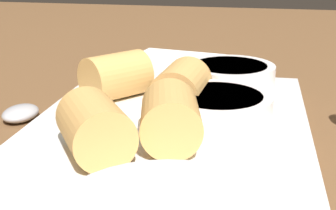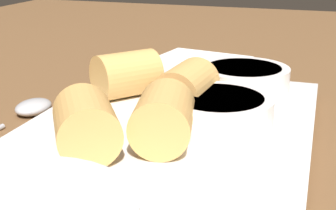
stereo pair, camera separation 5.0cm
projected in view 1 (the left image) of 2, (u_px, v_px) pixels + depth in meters
table_surface at (146, 144)px, 43.68cm from camera, size 180.00×140.00×2.00cm
serving_plate at (168, 133)px, 41.76cm from camera, size 34.99×24.67×1.50cm
roll_front_left at (94, 126)px, 34.96cm from camera, size 7.88×7.42×4.69cm
roll_front_right at (182, 87)px, 44.44cm from camera, size 7.33×5.18×4.69cm
roll_back_left at (170, 116)px, 37.02cm from camera, size 7.53×5.92×4.69cm
roll_back_right at (119, 75)px, 48.22cm from camera, size 7.88×7.64×4.69cm
dipping_bowl_near at (217, 109)px, 40.93cm from camera, size 9.71×9.71×2.77cm
dipping_bowl_far at (230, 76)px, 51.13cm from camera, size 9.71×9.71×2.77cm
spoon at (15, 117)px, 45.65cm from camera, size 16.73×3.69×1.47cm
napkin at (170, 64)px, 67.10cm from camera, size 17.16×15.33×0.60cm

